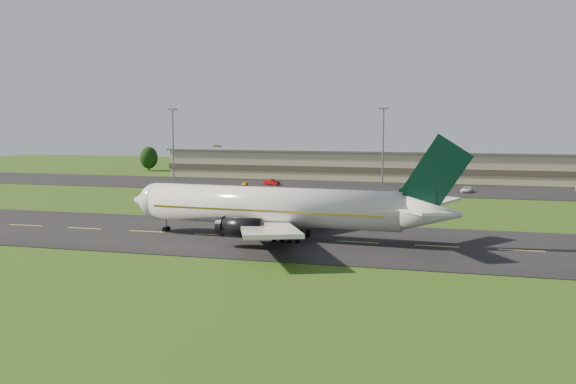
% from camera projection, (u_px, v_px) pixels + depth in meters
% --- Properties ---
extents(ground, '(360.00, 360.00, 0.00)m').
position_uv_depth(ground, '(283.00, 239.00, 93.87)').
color(ground, '#264110').
rests_on(ground, ground).
extents(taxiway, '(220.00, 30.00, 0.10)m').
position_uv_depth(taxiway, '(283.00, 239.00, 93.86)').
color(taxiway, black).
rests_on(taxiway, ground).
extents(apron, '(260.00, 30.00, 0.10)m').
position_uv_depth(apron, '(359.00, 188.00, 162.91)').
color(apron, black).
rests_on(apron, ground).
extents(airliner, '(51.30, 42.11, 15.57)m').
position_uv_depth(airliner, '(278.00, 207.00, 93.49)').
color(airliner, white).
rests_on(airliner, ground).
extents(terminal, '(145.00, 16.00, 8.40)m').
position_uv_depth(terminal, '(394.00, 166.00, 183.99)').
color(terminal, tan).
rests_on(terminal, ground).
extents(light_mast_west, '(2.40, 1.20, 20.35)m').
position_uv_depth(light_mast_west, '(173.00, 135.00, 183.38)').
color(light_mast_west, gray).
rests_on(light_mast_west, ground).
extents(light_mast_centre, '(2.40, 1.20, 20.35)m').
position_uv_depth(light_mast_centre, '(383.00, 137.00, 167.83)').
color(light_mast_centre, gray).
rests_on(light_mast_centre, ground).
extents(tree_line, '(200.12, 8.81, 8.90)m').
position_uv_depth(tree_line, '(482.00, 163.00, 187.15)').
color(tree_line, black).
rests_on(tree_line, ground).
extents(service_vehicle_a, '(1.89, 3.71, 1.21)m').
position_uv_depth(service_vehicle_a, '(245.00, 184.00, 164.34)').
color(service_vehicle_a, '#DA9C0C').
rests_on(service_vehicle_a, apron).
extents(service_vehicle_b, '(4.83, 2.82, 1.50)m').
position_uv_depth(service_vehicle_b, '(272.00, 182.00, 168.70)').
color(service_vehicle_b, '#A00A0F').
rests_on(service_vehicle_b, apron).
extents(service_vehicle_c, '(3.26, 5.12, 1.31)m').
position_uv_depth(service_vehicle_c, '(467.00, 189.00, 152.09)').
color(service_vehicle_c, white).
rests_on(service_vehicle_c, apron).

